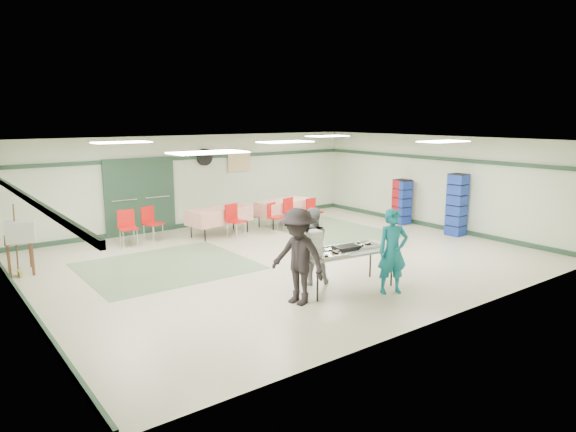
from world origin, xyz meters
TOP-DOWN VIEW (x-y plane):
  - floor at (0.00, 0.00)m, footprint 11.00×11.00m
  - ceiling at (0.00, 0.00)m, footprint 11.00×11.00m
  - wall_back at (0.00, 4.50)m, footprint 11.00×0.00m
  - wall_front at (0.00, -4.50)m, footprint 11.00×0.00m
  - wall_left at (-5.50, 0.00)m, footprint 0.00×9.00m
  - wall_right at (5.50, 0.00)m, footprint 0.00×9.00m
  - trim_back at (0.00, 4.47)m, footprint 11.00×0.06m
  - baseboard_back at (0.00, 4.47)m, footprint 11.00×0.06m
  - trim_left at (-5.47, 0.00)m, footprint 0.06×9.00m
  - baseboard_left at (-5.47, 0.00)m, footprint 0.06×9.00m
  - trim_right at (5.47, 0.00)m, footprint 0.06×9.00m
  - baseboard_right at (5.47, 0.00)m, footprint 0.06×9.00m
  - green_patch_a at (-2.50, 1.00)m, footprint 3.50×3.00m
  - green_patch_b at (2.80, 1.50)m, footprint 2.50×3.50m
  - double_door_left at (-2.20, 4.44)m, footprint 0.90×0.06m
  - double_door_right at (-1.25, 4.44)m, footprint 0.90×0.06m
  - door_frame at (-1.73, 4.42)m, footprint 2.00×0.03m
  - wall_fan at (0.30, 4.44)m, footprint 0.50×0.10m
  - scroll_banner at (1.50, 4.44)m, footprint 0.80×0.02m
  - serving_table at (-0.36, -2.43)m, footprint 2.06×1.03m
  - sheet_tray_right at (0.11, -2.43)m, footprint 0.66×0.53m
  - sheet_tray_mid at (-0.46, -2.33)m, footprint 0.57×0.46m
  - sheet_tray_left at (-0.87, -2.54)m, footprint 0.61×0.49m
  - baking_pan at (-0.36, -2.43)m, footprint 0.51×0.35m
  - foam_box_stack at (-1.16, -2.40)m, footprint 0.28×0.27m
  - volunteer_teal at (0.16, -3.12)m, footprint 0.68×0.59m
  - volunteer_grey at (-0.70, -1.79)m, footprint 0.90×0.80m
  - volunteer_dark at (-1.59, -2.51)m, footprint 0.86×1.21m
  - dining_table_a at (2.15, 2.98)m, footprint 1.88×1.07m
  - dining_table_b at (-0.05, 2.98)m, footprint 1.91×1.10m
  - chair_a at (1.99, 2.42)m, footprint 0.51×0.51m
  - chair_b at (1.39, 2.41)m, footprint 0.49×0.49m
  - chair_c at (2.82, 2.41)m, footprint 0.41×0.42m
  - chair_d at (0.07, 2.42)m, footprint 0.51×0.51m
  - chair_loose_a at (-1.85, 3.47)m, footprint 0.55×0.55m
  - chair_loose_b at (-2.55, 3.27)m, footprint 0.47×0.47m
  - crate_stack_blue_a at (5.15, 0.95)m, footprint 0.46×0.46m
  - crate_stack_red at (5.15, 0.99)m, footprint 0.43×0.43m
  - crate_stack_blue_b at (5.15, -0.97)m, footprint 0.47×0.47m
  - printer_table at (-5.15, 2.42)m, footprint 0.63×0.89m
  - office_printer at (-5.15, 2.05)m, footprint 0.62×0.57m
  - broom at (-5.23, 2.19)m, footprint 0.08×0.24m

SIDE VIEW (x-z plane):
  - floor at x=0.00m, z-range 0.00..0.00m
  - green_patch_a at x=-2.50m, z-range 0.00..0.01m
  - green_patch_b at x=2.80m, z-range 0.00..0.01m
  - baseboard_back at x=0.00m, z-range 0.00..0.12m
  - baseboard_left at x=-5.47m, z-range 0.00..0.12m
  - baseboard_right at x=5.47m, z-range 0.00..0.12m
  - chair_c at x=2.82m, z-range 0.09..0.91m
  - chair_b at x=1.39m, z-range 0.09..0.92m
  - chair_a at x=1.99m, z-range 0.10..1.02m
  - chair_loose_a at x=-1.85m, z-range 0.10..1.02m
  - chair_loose_b at x=-2.55m, z-range 0.10..1.03m
  - chair_d at x=0.07m, z-range 0.10..1.03m
  - dining_table_a at x=2.15m, z-range 0.19..0.95m
  - dining_table_b at x=-0.05m, z-range 0.19..0.95m
  - printer_table at x=-5.15m, z-range 0.26..1.00m
  - crate_stack_blue_a at x=5.15m, z-range 0.00..1.35m
  - crate_stack_red at x=5.15m, z-range 0.00..1.37m
  - serving_table at x=-0.36m, z-range 0.34..1.10m
  - volunteer_grey at x=-0.70m, z-range 0.00..1.52m
  - sheet_tray_right at x=0.11m, z-range 0.76..0.78m
  - sheet_tray_mid at x=-0.46m, z-range 0.76..0.78m
  - sheet_tray_left at x=-0.87m, z-range 0.76..0.78m
  - broom at x=-5.23m, z-range 0.03..1.52m
  - volunteer_teal at x=0.16m, z-range 0.00..1.59m
  - baking_pan at x=-0.36m, z-range 0.76..0.84m
  - volunteer_dark at x=-1.59m, z-range 0.00..1.70m
  - crate_stack_blue_b at x=5.15m, z-range 0.00..1.71m
  - office_printer at x=-5.15m, z-range 0.75..1.17m
  - foam_box_stack at x=-1.16m, z-range 0.76..1.23m
  - double_door_left at x=-2.20m, z-range 0.00..2.10m
  - double_door_right at x=-1.25m, z-range 0.00..2.10m
  - door_frame at x=-1.73m, z-range -0.02..2.12m
  - wall_back at x=0.00m, z-range -4.15..6.85m
  - wall_front at x=0.00m, z-range -4.15..6.85m
  - wall_left at x=-5.50m, z-range -3.15..5.85m
  - wall_right at x=5.50m, z-range -3.15..5.85m
  - scroll_banner at x=1.50m, z-range 1.55..2.15m
  - trim_back at x=0.00m, z-range 2.00..2.10m
  - trim_left at x=-5.47m, z-range 2.00..2.10m
  - trim_right at x=5.47m, z-range 2.00..2.10m
  - wall_fan at x=0.30m, z-range 1.80..2.30m
  - ceiling at x=0.00m, z-range 2.70..2.70m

